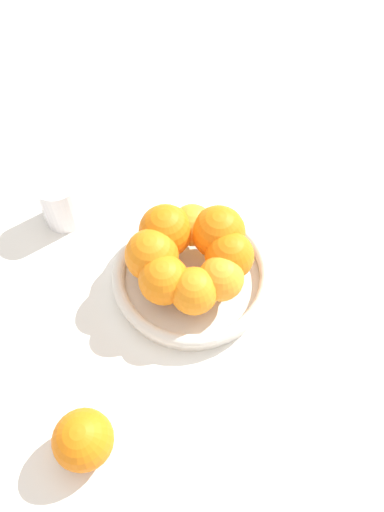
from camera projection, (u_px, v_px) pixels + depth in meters
ground_plane at (192, 281)px, 0.79m from camera, size 4.00×4.00×0.00m
fruit_bowl at (192, 275)px, 0.78m from camera, size 0.25×0.25×0.04m
orange_pile at (190, 253)px, 0.73m from camera, size 0.19×0.18×0.08m
stray_orange at (84, 440)px, 0.62m from camera, size 0.08×0.08×0.08m
drinking_glass at (61, 202)px, 0.83m from camera, size 0.07×0.07×0.09m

